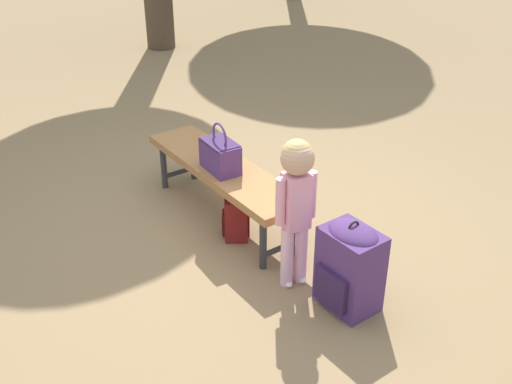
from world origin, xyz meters
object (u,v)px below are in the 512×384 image
Objects in this scene: park_bench at (223,172)px; handbag at (220,154)px; child_standing at (296,191)px; backpack_small at (236,214)px; backpack_large at (350,264)px.

handbag reaches higher than park_bench.
backpack_small is (-0.67, 0.09, -0.49)m from child_standing.
park_bench is at bearing 127.65° from handbag.
backpack_large is at bearing -0.20° from backpack_small.
backpack_small is at bearing 172.58° from child_standing.
backpack_large is at bearing -4.44° from park_bench.
park_bench is at bearing 158.94° from backpack_small.
handbag reaches higher than backpack_small.
child_standing is 1.67× the size of backpack_large.
handbag is 0.36× the size of child_standing.
backpack_large reaches higher than park_bench.
park_bench is at bearing 175.56° from backpack_large.
park_bench is 1.32m from backpack_large.
child_standing reaches higher than handbag.
child_standing is 0.55m from backpack_large.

